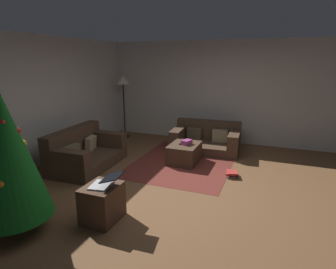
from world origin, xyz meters
TOP-DOWN VIEW (x-y plane):
  - ground_plane at (0.00, 0.00)m, footprint 6.40×6.40m
  - rear_partition at (0.00, 3.14)m, footprint 6.40×0.12m
  - corner_partition at (3.14, 0.00)m, footprint 0.12×6.40m
  - couch_left at (0.27, 2.25)m, footprint 1.66×1.00m
  - couch_right at (2.25, 0.18)m, footprint 1.05×1.62m
  - ottoman at (1.23, 0.41)m, footprint 0.77×0.58m
  - gift_box at (1.24, 0.37)m, footprint 0.26×0.21m
  - tv_remote at (1.18, 0.43)m, footprint 0.06×0.16m
  - christmas_tree at (-1.91, 1.66)m, footprint 0.94×0.94m
  - side_table at (-1.30, 0.76)m, footprint 0.52×0.44m
  - laptop at (-1.29, 0.70)m, footprint 0.38×0.46m
  - book_stack at (0.81, -0.66)m, footprint 0.31×0.26m
  - corner_lamp at (2.57, 2.61)m, footprint 0.36×0.36m
  - area_rug at (1.23, 0.41)m, footprint 2.60×2.00m

SIDE VIEW (x-z plane):
  - ground_plane at x=0.00m, z-range 0.00..0.00m
  - area_rug at x=1.23m, z-range 0.00..0.01m
  - book_stack at x=0.81m, z-range 0.00..0.10m
  - ottoman at x=1.23m, z-range 0.00..0.40m
  - side_table at x=-1.30m, z-range 0.00..0.50m
  - couch_right at x=2.25m, z-range -0.08..0.59m
  - couch_left at x=0.27m, z-range -0.10..0.69m
  - tv_remote at x=1.18m, z-range 0.40..0.42m
  - gift_box at x=1.24m, z-range 0.40..0.49m
  - laptop at x=-1.29m, z-range 0.47..0.65m
  - christmas_tree at x=-1.91m, z-range 0.06..2.02m
  - rear_partition at x=0.00m, z-range 0.00..2.60m
  - corner_partition at x=3.14m, z-range 0.00..2.60m
  - corner_lamp at x=2.57m, z-range 0.61..2.32m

